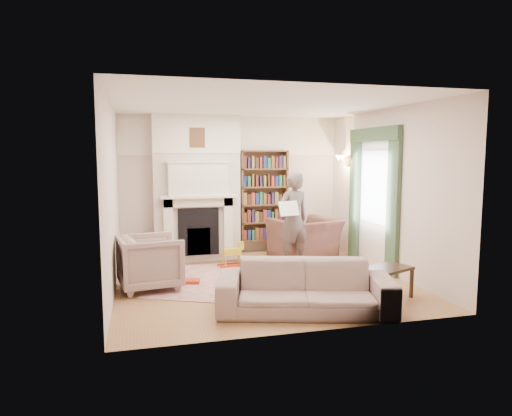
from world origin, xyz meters
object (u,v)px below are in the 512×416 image
object	(u,v)px
man_reading	(293,219)
paraffin_heater	(149,246)
bookcase	(264,196)
sofa	(305,287)
armchair_left	(150,262)
rocking_horse	(232,254)
coffee_table	(386,283)
armchair_reading	(305,238)

from	to	relation	value
man_reading	paraffin_heater	world-z (taller)	man_reading
bookcase	sofa	distance (m)	3.85
paraffin_heater	armchair_left	bearing A→B (deg)	-90.81
bookcase	sofa	size ratio (longest dim) A/B	0.83
sofa	rocking_horse	world-z (taller)	sofa
sofa	coffee_table	world-z (taller)	sofa
armchair_reading	sofa	xyz separation A→B (m)	(-1.10, -2.96, -0.06)
sofa	man_reading	bearing A→B (deg)	90.54
paraffin_heater	armchair_reading	bearing A→B (deg)	-10.36
bookcase	armchair_left	size ratio (longest dim) A/B	2.06
bookcase	coffee_table	xyz separation A→B (m)	(0.84, -3.48, -0.95)
bookcase	armchair_reading	xyz separation A→B (m)	(0.62, -0.76, -0.79)
man_reading	armchair_left	bearing A→B (deg)	3.60
man_reading	rocking_horse	distance (m)	1.28
armchair_left	rocking_horse	size ratio (longest dim) A/B	1.77
coffee_table	man_reading	bearing A→B (deg)	85.14
bookcase	man_reading	bearing A→B (deg)	-82.77
bookcase	coffee_table	bearing A→B (deg)	-76.52
armchair_reading	armchair_left	bearing A→B (deg)	9.03
armchair_reading	man_reading	xyz separation A→B (m)	(-0.45, -0.60, 0.47)
armchair_left	man_reading	world-z (taller)	man_reading
bookcase	man_reading	world-z (taller)	bookcase
coffee_table	armchair_left	bearing A→B (deg)	135.38
coffee_table	rocking_horse	distance (m)	2.94
armchair_left	coffee_table	xyz separation A→B (m)	(3.21, -1.33, -0.18)
man_reading	coffee_table	xyz separation A→B (m)	(0.66, -2.12, -0.63)
bookcase	armchair_left	world-z (taller)	bookcase
bookcase	rocking_horse	bearing A→B (deg)	-128.97
armchair_left	rocking_horse	distance (m)	1.81
coffee_table	rocking_horse	bearing A→B (deg)	104.19
armchair_reading	armchair_left	distance (m)	3.31
armchair_reading	bookcase	bearing A→B (deg)	-66.68
coffee_table	armchair_reading	bearing A→B (deg)	72.25
armchair_left	rocking_horse	bearing A→B (deg)	-64.07
armchair_reading	rocking_horse	xyz separation A→B (m)	(-1.53, -0.36, -0.16)
bookcase	rocking_horse	size ratio (longest dim) A/B	3.64
sofa	paraffin_heater	xyz separation A→B (m)	(-1.88, 3.51, -0.05)
paraffin_heater	rocking_horse	size ratio (longest dim) A/B	1.08
armchair_left	man_reading	size ratio (longest dim) A/B	0.52
sofa	bookcase	bearing A→B (deg)	98.59
coffee_table	rocking_horse	xyz separation A→B (m)	(-1.74, 2.36, -0.00)
armchair_reading	armchair_left	world-z (taller)	armchair_left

